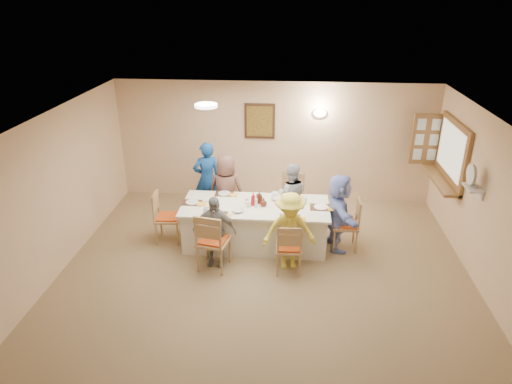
# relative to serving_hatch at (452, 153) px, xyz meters

# --- Properties ---
(ground) EXTENTS (7.00, 7.00, 0.00)m
(ground) POSITION_rel_serving_hatch_xyz_m (-3.21, -2.40, -1.50)
(ground) COLOR #967B54
(room_walls) EXTENTS (7.00, 7.00, 7.00)m
(room_walls) POSITION_rel_serving_hatch_xyz_m (-3.21, -2.40, 0.01)
(room_walls) COLOR beige
(room_walls) RESTS_ON ground
(wall_picture) EXTENTS (0.62, 0.05, 0.72)m
(wall_picture) POSITION_rel_serving_hatch_xyz_m (-3.51, 1.06, 0.20)
(wall_picture) COLOR #3C2115
(wall_picture) RESTS_ON room_walls
(wall_sconce) EXTENTS (0.26, 0.09, 0.18)m
(wall_sconce) POSITION_rel_serving_hatch_xyz_m (-2.31, 1.04, 0.40)
(wall_sconce) COLOR white
(wall_sconce) RESTS_ON room_walls
(ceiling_light) EXTENTS (0.36, 0.36, 0.05)m
(ceiling_light) POSITION_rel_serving_hatch_xyz_m (-4.21, -0.90, 0.97)
(ceiling_light) COLOR white
(ceiling_light) RESTS_ON room_walls
(serving_hatch) EXTENTS (0.06, 1.50, 1.15)m
(serving_hatch) POSITION_rel_serving_hatch_xyz_m (0.00, 0.00, 0.00)
(serving_hatch) COLOR brown
(serving_hatch) RESTS_ON room_walls
(hatch_sill) EXTENTS (0.30, 1.50, 0.05)m
(hatch_sill) POSITION_rel_serving_hatch_xyz_m (-0.12, 0.00, -0.53)
(hatch_sill) COLOR brown
(hatch_sill) RESTS_ON room_walls
(shutter_door) EXTENTS (0.55, 0.04, 1.00)m
(shutter_door) POSITION_rel_serving_hatch_xyz_m (-0.26, 0.76, 0.00)
(shutter_door) COLOR brown
(shutter_door) RESTS_ON room_walls
(fan_shelf) EXTENTS (0.22, 0.36, 0.03)m
(fan_shelf) POSITION_rel_serving_hatch_xyz_m (-0.08, -1.35, -0.10)
(fan_shelf) COLOR white
(fan_shelf) RESTS_ON room_walls
(desk_fan) EXTENTS (0.30, 0.30, 0.28)m
(desk_fan) POSITION_rel_serving_hatch_xyz_m (-0.11, -1.35, 0.05)
(desk_fan) COLOR #A5A5A8
(desk_fan) RESTS_ON fan_shelf
(dining_table) EXTENTS (2.52, 1.07, 0.76)m
(dining_table) POSITION_rel_serving_hatch_xyz_m (-3.43, -0.91, -1.12)
(dining_table) COLOR white
(dining_table) RESTS_ON ground
(chair_back_left) EXTENTS (0.50, 0.50, 0.91)m
(chair_back_left) POSITION_rel_serving_hatch_xyz_m (-4.03, -0.11, -1.05)
(chair_back_left) COLOR tan
(chair_back_left) RESTS_ON ground
(chair_back_right) EXTENTS (0.56, 0.56, 0.99)m
(chair_back_right) POSITION_rel_serving_hatch_xyz_m (-2.83, -0.11, -1.00)
(chair_back_right) COLOR tan
(chair_back_right) RESTS_ON ground
(chair_front_left) EXTENTS (0.57, 0.57, 1.01)m
(chair_front_left) POSITION_rel_serving_hatch_xyz_m (-4.03, -1.71, -0.99)
(chair_front_left) COLOR tan
(chair_front_left) RESTS_ON ground
(chair_front_right) EXTENTS (0.44, 0.44, 0.89)m
(chair_front_right) POSITION_rel_serving_hatch_xyz_m (-2.83, -1.71, -1.06)
(chair_front_right) COLOR tan
(chair_front_right) RESTS_ON ground
(chair_left_end) EXTENTS (0.48, 0.48, 0.94)m
(chair_left_end) POSITION_rel_serving_hatch_xyz_m (-4.98, -0.91, -1.03)
(chair_left_end) COLOR tan
(chair_left_end) RESTS_ON ground
(chair_right_end) EXTENTS (0.45, 0.45, 0.94)m
(chair_right_end) POSITION_rel_serving_hatch_xyz_m (-1.88, -0.91, -1.03)
(chair_right_end) COLOR tan
(chair_right_end) RESTS_ON ground
(diner_back_left) EXTENTS (0.84, 0.68, 1.41)m
(diner_back_left) POSITION_rel_serving_hatch_xyz_m (-4.03, -0.23, -0.79)
(diner_back_left) COLOR brown
(diner_back_left) RESTS_ON ground
(diner_back_right) EXTENTS (0.67, 0.55, 1.28)m
(diner_back_right) POSITION_rel_serving_hatch_xyz_m (-2.83, -0.23, -0.86)
(diner_back_right) COLOR #A2A8B4
(diner_back_right) RESTS_ON ground
(diner_front_left) EXTENTS (0.74, 0.36, 1.21)m
(diner_front_left) POSITION_rel_serving_hatch_xyz_m (-4.03, -1.59, -0.89)
(diner_front_left) COLOR gray
(diner_front_left) RESTS_ON ground
(diner_front_right) EXTENTS (1.01, 0.77, 1.31)m
(diner_front_right) POSITION_rel_serving_hatch_xyz_m (-2.83, -1.59, -0.85)
(diner_front_right) COLOR #F8E849
(diner_front_right) RESTS_ON ground
(diner_right_end) EXTENTS (1.37, 0.72, 1.37)m
(diner_right_end) POSITION_rel_serving_hatch_xyz_m (-2.01, -0.91, -0.82)
(diner_right_end) COLOR #97ACFC
(diner_right_end) RESTS_ON ground
(caregiver) EXTENTS (0.80, 0.74, 1.49)m
(caregiver) POSITION_rel_serving_hatch_xyz_m (-4.48, 0.24, -0.76)
(caregiver) COLOR #144694
(caregiver) RESTS_ON ground
(placemat_fl) EXTENTS (0.35, 0.26, 0.01)m
(placemat_fl) POSITION_rel_serving_hatch_xyz_m (-4.03, -1.33, -0.74)
(placemat_fl) COLOR #472B19
(placemat_fl) RESTS_ON dining_table
(plate_fl) EXTENTS (0.24, 0.24, 0.01)m
(plate_fl) POSITION_rel_serving_hatch_xyz_m (-4.03, -1.33, -0.73)
(plate_fl) COLOR white
(plate_fl) RESTS_ON dining_table
(napkin_fl) EXTENTS (0.13, 0.13, 0.01)m
(napkin_fl) POSITION_rel_serving_hatch_xyz_m (-3.85, -1.38, -0.73)
(napkin_fl) COLOR yellow
(napkin_fl) RESTS_ON dining_table
(placemat_fr) EXTENTS (0.33, 0.25, 0.01)m
(placemat_fr) POSITION_rel_serving_hatch_xyz_m (-2.83, -1.33, -0.74)
(placemat_fr) COLOR #472B19
(placemat_fr) RESTS_ON dining_table
(plate_fr) EXTENTS (0.23, 0.23, 0.01)m
(plate_fr) POSITION_rel_serving_hatch_xyz_m (-2.83, -1.33, -0.73)
(plate_fr) COLOR white
(plate_fr) RESTS_ON dining_table
(napkin_fr) EXTENTS (0.14, 0.14, 0.01)m
(napkin_fr) POSITION_rel_serving_hatch_xyz_m (-2.65, -1.38, -0.73)
(napkin_fr) COLOR yellow
(napkin_fr) RESTS_ON dining_table
(placemat_bl) EXTENTS (0.33, 0.25, 0.01)m
(placemat_bl) POSITION_rel_serving_hatch_xyz_m (-4.03, -0.49, -0.74)
(placemat_bl) COLOR #472B19
(placemat_bl) RESTS_ON dining_table
(plate_bl) EXTENTS (0.23, 0.23, 0.01)m
(plate_bl) POSITION_rel_serving_hatch_xyz_m (-4.03, -0.49, -0.73)
(plate_bl) COLOR white
(plate_bl) RESTS_ON dining_table
(napkin_bl) EXTENTS (0.14, 0.14, 0.01)m
(napkin_bl) POSITION_rel_serving_hatch_xyz_m (-3.85, -0.54, -0.73)
(napkin_bl) COLOR yellow
(napkin_bl) RESTS_ON dining_table
(placemat_br) EXTENTS (0.35, 0.26, 0.01)m
(placemat_br) POSITION_rel_serving_hatch_xyz_m (-2.83, -0.49, -0.74)
(placemat_br) COLOR #472B19
(placemat_br) RESTS_ON dining_table
(plate_br) EXTENTS (0.24, 0.24, 0.02)m
(plate_br) POSITION_rel_serving_hatch_xyz_m (-2.83, -0.49, -0.73)
(plate_br) COLOR white
(plate_br) RESTS_ON dining_table
(napkin_br) EXTENTS (0.14, 0.14, 0.01)m
(napkin_br) POSITION_rel_serving_hatch_xyz_m (-2.65, -0.54, -0.73)
(napkin_br) COLOR yellow
(napkin_br) RESTS_ON dining_table
(placemat_le) EXTENTS (0.35, 0.26, 0.01)m
(placemat_le) POSITION_rel_serving_hatch_xyz_m (-4.53, -0.91, -0.74)
(placemat_le) COLOR #472B19
(placemat_le) RESTS_ON dining_table
(plate_le) EXTENTS (0.22, 0.22, 0.01)m
(plate_le) POSITION_rel_serving_hatch_xyz_m (-4.53, -0.91, -0.73)
(plate_le) COLOR white
(plate_le) RESTS_ON dining_table
(napkin_le) EXTENTS (0.15, 0.15, 0.01)m
(napkin_le) POSITION_rel_serving_hatch_xyz_m (-4.35, -0.96, -0.73)
(napkin_le) COLOR yellow
(napkin_le) RESTS_ON dining_table
(placemat_re) EXTENTS (0.38, 0.28, 0.01)m
(placemat_re) POSITION_rel_serving_hatch_xyz_m (-2.31, -0.91, -0.74)
(placemat_re) COLOR #472B19
(placemat_re) RESTS_ON dining_table
(plate_re) EXTENTS (0.24, 0.24, 0.01)m
(plate_re) POSITION_rel_serving_hatch_xyz_m (-2.31, -0.91, -0.73)
(plate_re) COLOR white
(plate_re) RESTS_ON dining_table
(napkin_re) EXTENTS (0.14, 0.14, 0.01)m
(napkin_re) POSITION_rel_serving_hatch_xyz_m (-2.13, -0.96, -0.73)
(napkin_re) COLOR yellow
(napkin_re) RESTS_ON dining_table
(teacup_a) EXTENTS (0.14, 0.14, 0.08)m
(teacup_a) POSITION_rel_serving_hatch_xyz_m (-4.21, -1.24, -0.70)
(teacup_a) COLOR white
(teacup_a) RESTS_ON dining_table
(teacup_b) EXTENTS (0.10, 0.10, 0.09)m
(teacup_b) POSITION_rel_serving_hatch_xyz_m (-3.00, -0.42, -0.70)
(teacup_b) COLOR white
(teacup_b) RESTS_ON dining_table
(bowl_a) EXTENTS (0.33, 0.33, 0.05)m
(bowl_a) POSITION_rel_serving_hatch_xyz_m (-3.69, -1.19, -0.72)
(bowl_a) COLOR white
(bowl_a) RESTS_ON dining_table
(bowl_b) EXTENTS (0.31, 0.31, 0.06)m
(bowl_b) POSITION_rel_serving_hatch_xyz_m (-3.08, -0.66, -0.71)
(bowl_b) COLOR white
(bowl_b) RESTS_ON dining_table
(condiment_ketchup) EXTENTS (0.13, 0.13, 0.23)m
(condiment_ketchup) POSITION_rel_serving_hatch_xyz_m (-3.46, -0.91, -0.63)
(condiment_ketchup) COLOR red
(condiment_ketchup) RESTS_ON dining_table
(condiment_brown) EXTENTS (0.14, 0.14, 0.22)m
(condiment_brown) POSITION_rel_serving_hatch_xyz_m (-3.37, -0.81, -0.63)
(condiment_brown) COLOR #532116
(condiment_brown) RESTS_ON dining_table
(condiment_malt) EXTENTS (0.14, 0.14, 0.15)m
(condiment_malt) POSITION_rel_serving_hatch_xyz_m (-3.29, -0.92, -0.67)
(condiment_malt) COLOR #532116
(condiment_malt) RESTS_ON dining_table
(drinking_glass) EXTENTS (0.06, 0.06, 0.10)m
(drinking_glass) POSITION_rel_serving_hatch_xyz_m (-3.58, -0.86, -0.68)
(drinking_glass) COLOR silver
(drinking_glass) RESTS_ON dining_table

